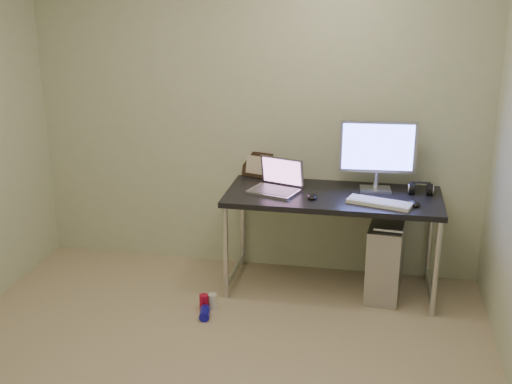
% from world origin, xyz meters
% --- Properties ---
extents(wall_back, '(3.50, 0.02, 2.50)m').
position_xyz_m(wall_back, '(0.00, 1.75, 1.25)').
color(wall_back, beige).
rests_on(wall_back, ground).
extents(desk, '(1.55, 0.68, 0.75)m').
position_xyz_m(desk, '(0.64, 1.41, 0.67)').
color(desk, black).
rests_on(desk, ground).
extents(tower_computer, '(0.28, 0.56, 0.60)m').
position_xyz_m(tower_computer, '(1.04, 1.42, 0.28)').
color(tower_computer, '#AEAFB3').
rests_on(tower_computer, ground).
extents(cable_a, '(0.01, 0.16, 0.69)m').
position_xyz_m(cable_a, '(0.99, 1.70, 0.40)').
color(cable_a, black).
rests_on(cable_a, ground).
extents(cable_b, '(0.02, 0.11, 0.71)m').
position_xyz_m(cable_b, '(1.08, 1.68, 0.38)').
color(cable_b, black).
rests_on(cable_b, ground).
extents(can_red, '(0.07, 0.07, 0.11)m').
position_xyz_m(can_red, '(-0.21, 0.91, 0.06)').
color(can_red, '#B50C2F').
rests_on(can_red, ground).
extents(can_white, '(0.06, 0.06, 0.11)m').
position_xyz_m(can_white, '(-0.15, 0.93, 0.06)').
color(can_white, silver).
rests_on(can_white, ground).
extents(can_blue, '(0.09, 0.14, 0.07)m').
position_xyz_m(can_blue, '(-0.17, 0.79, 0.03)').
color(can_blue, '#130FAC').
rests_on(can_blue, ground).
extents(laptop, '(0.41, 0.37, 0.24)m').
position_xyz_m(laptop, '(0.22, 1.42, 0.81)').
color(laptop, silver).
rests_on(laptop, desk).
extents(monitor, '(0.56, 0.18, 0.52)m').
position_xyz_m(monitor, '(0.93, 1.57, 1.05)').
color(monitor, silver).
rests_on(monitor, desk).
extents(keyboard, '(0.46, 0.26, 0.03)m').
position_xyz_m(keyboard, '(0.97, 1.25, 0.76)').
color(keyboard, white).
rests_on(keyboard, desk).
extents(mouse_right, '(0.11, 0.14, 0.04)m').
position_xyz_m(mouse_right, '(1.20, 1.28, 0.77)').
color(mouse_right, black).
rests_on(mouse_right, desk).
extents(mouse_left, '(0.08, 0.12, 0.04)m').
position_xyz_m(mouse_left, '(0.50, 1.30, 0.77)').
color(mouse_left, black).
rests_on(mouse_left, desk).
extents(headphones, '(0.17, 0.10, 0.11)m').
position_xyz_m(headphones, '(1.26, 1.54, 0.78)').
color(headphones, black).
rests_on(headphones, desk).
extents(picture_frame, '(0.26, 0.14, 0.20)m').
position_xyz_m(picture_frame, '(0.02, 1.73, 0.85)').
color(picture_frame, black).
rests_on(picture_frame, desk).
extents(webcam, '(0.05, 0.05, 0.13)m').
position_xyz_m(webcam, '(0.21, 1.70, 0.85)').
color(webcam, silver).
rests_on(webcam, desk).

